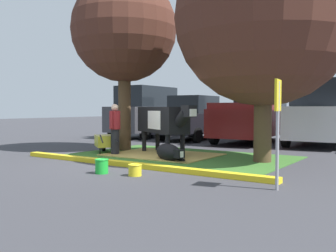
# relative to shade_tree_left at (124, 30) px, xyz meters

# --- Properties ---
(ground_plane) EXTENTS (80.00, 80.00, 0.00)m
(ground_plane) POSITION_rel_shade_tree_left_xyz_m (2.10, -2.18, -4.10)
(ground_plane) COLOR #38383D
(grass_island) EXTENTS (6.43, 4.21, 0.02)m
(grass_island) POSITION_rel_shade_tree_left_xyz_m (2.47, -0.43, -4.09)
(grass_island) COLOR #386B28
(grass_island) RESTS_ON ground
(curb_yellow) EXTENTS (7.63, 0.24, 0.12)m
(curb_yellow) POSITION_rel_shade_tree_left_xyz_m (2.47, -2.69, -4.04)
(curb_yellow) COLOR yellow
(curb_yellow) RESTS_ON ground
(hay_bedding) EXTENTS (3.24, 2.45, 0.04)m
(hay_bedding) POSITION_rel_shade_tree_left_xyz_m (1.88, -0.41, -4.08)
(hay_bedding) COLOR tan
(hay_bedding) RESTS_ON ground
(shade_tree_left) EXTENTS (3.58, 3.58, 5.92)m
(shade_tree_left) POSITION_rel_shade_tree_left_xyz_m (0.00, 0.00, 0.00)
(shade_tree_left) COLOR #4C3823
(shade_tree_left) RESTS_ON ground
(shade_tree_right) EXTENTS (4.76, 4.76, 6.28)m
(shade_tree_right) POSITION_rel_shade_tree_left_xyz_m (4.94, -0.08, -0.22)
(shade_tree_right) COLOR #4C3823
(shade_tree_right) RESTS_ON ground
(cow_holstein) EXTENTS (2.90, 1.87, 1.54)m
(cow_holstein) POSITION_rel_shade_tree_left_xyz_m (1.83, -0.26, -3.02)
(cow_holstein) COLOR black
(cow_holstein) RESTS_ON ground
(calf_lying) EXTENTS (1.30, 0.93, 0.48)m
(calf_lying) POSITION_rel_shade_tree_left_xyz_m (2.71, -1.28, -3.87)
(calf_lying) COLOR black
(calf_lying) RESTS_ON ground
(person_handler) EXTENTS (0.34, 0.52, 1.59)m
(person_handler) POSITION_rel_shade_tree_left_xyz_m (0.61, -1.16, -3.26)
(person_handler) COLOR black
(person_handler) RESTS_ON ground
(wheelbarrow) EXTENTS (1.44, 1.26, 0.63)m
(wheelbarrow) POSITION_rel_shade_tree_left_xyz_m (-0.03, -0.92, -3.72)
(wheelbarrow) COLOR gold
(wheelbarrow) RESTS_ON ground
(parking_sign) EXTENTS (0.10, 0.44, 1.97)m
(parking_sign) POSITION_rel_shade_tree_left_xyz_m (6.40, -3.26, -2.71)
(parking_sign) COLOR #99999E
(parking_sign) RESTS_ON ground
(bucket_green) EXTENTS (0.31, 0.31, 0.33)m
(bucket_green) POSITION_rel_shade_tree_left_xyz_m (2.60, -3.78, -3.94)
(bucket_green) COLOR green
(bucket_green) RESTS_ON ground
(bucket_yellow) EXTENTS (0.31, 0.31, 0.25)m
(bucket_yellow) POSITION_rel_shade_tree_left_xyz_m (3.40, -3.59, -3.97)
(bucket_yellow) COLOR yellow
(bucket_yellow) RESTS_ON ground
(suv_dark_grey) EXTENTS (2.29, 4.69, 2.52)m
(suv_dark_grey) POSITION_rel_shade_tree_left_xyz_m (-3.10, 5.28, -2.83)
(suv_dark_grey) COLOR #3D3D42
(suv_dark_grey) RESTS_ON ground
(sedan_red) EXTENTS (2.19, 4.48, 2.02)m
(sedan_red) POSITION_rel_shade_tree_left_xyz_m (-0.38, 5.32, -3.12)
(sedan_red) COLOR black
(sedan_red) RESTS_ON ground
(pickup_truck_maroon) EXTENTS (2.42, 5.49, 2.42)m
(pickup_truck_maroon) POSITION_rel_shade_tree_left_xyz_m (2.44, 5.59, -2.99)
(pickup_truck_maroon) COLOR maroon
(pickup_truck_maroon) RESTS_ON ground
(suv_black) EXTENTS (2.29, 4.69, 2.52)m
(suv_black) POSITION_rel_shade_tree_left_xyz_m (5.16, 5.65, -2.83)
(suv_black) COLOR silver
(suv_black) RESTS_ON ground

